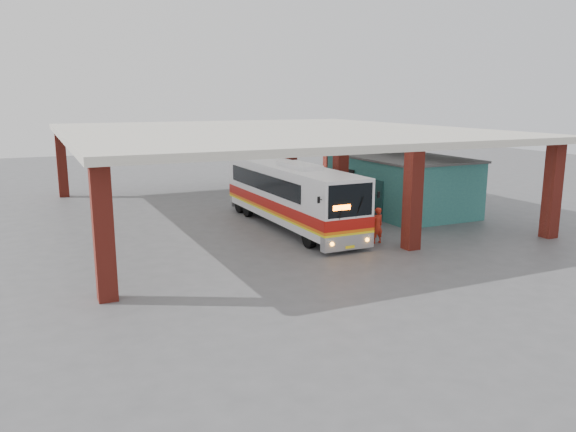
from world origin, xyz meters
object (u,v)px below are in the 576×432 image
(coach_bus, at_px, (291,195))
(red_chair, at_px, (325,199))
(motorcycle, at_px, (363,211))
(pedestrian, at_px, (377,225))

(coach_bus, bearing_deg, red_chair, 44.54)
(red_chair, bearing_deg, coach_bus, -143.47)
(coach_bus, bearing_deg, motorcycle, -2.87)
(pedestrian, xyz_separation_m, red_chair, (2.11, 8.70, -0.41))
(coach_bus, height_order, pedestrian, coach_bus)
(coach_bus, height_order, red_chair, coach_bus)
(motorcycle, xyz_separation_m, red_chair, (0.13, 4.40, -0.10))
(motorcycle, relative_size, red_chair, 2.19)
(pedestrian, distance_m, red_chair, 8.96)
(coach_bus, height_order, motorcycle, coach_bus)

